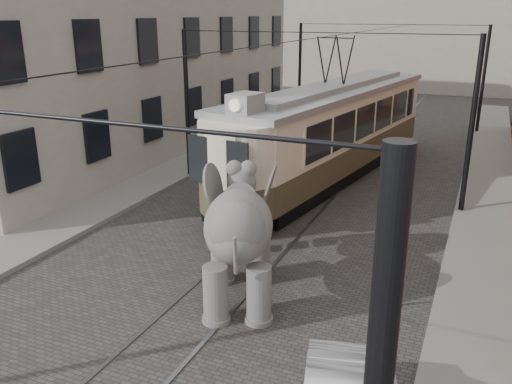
% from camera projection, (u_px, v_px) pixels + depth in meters
% --- Properties ---
extents(ground, '(120.00, 120.00, 0.00)m').
position_uv_depth(ground, '(254.00, 256.00, 15.31)').
color(ground, '#3E3C3A').
extents(tram_rails, '(1.54, 80.00, 0.02)m').
position_uv_depth(tram_rails, '(254.00, 255.00, 15.31)').
color(tram_rails, slate).
rests_on(tram_rails, ground).
extents(sidewalk_right, '(2.00, 60.00, 0.15)m').
position_uv_depth(sidewalk_right, '(479.00, 295.00, 13.02)').
color(sidewalk_right, slate).
rests_on(sidewalk_right, ground).
extents(sidewalk_left, '(2.00, 60.00, 0.15)m').
position_uv_depth(sidewalk_left, '(75.00, 220.00, 17.74)').
color(sidewalk_left, slate).
rests_on(sidewalk_left, ground).
extents(stucco_building, '(7.00, 24.00, 10.00)m').
position_uv_depth(stucco_building, '(132.00, 47.00, 26.55)').
color(stucco_building, gray).
rests_on(stucco_building, ground).
extents(distant_block, '(28.00, 10.00, 14.00)m').
position_uv_depth(distant_block, '(433.00, 8.00, 47.84)').
color(distant_block, gray).
rests_on(distant_block, ground).
extents(catenary, '(11.00, 30.20, 6.00)m').
position_uv_depth(catenary, '(306.00, 121.00, 18.77)').
color(catenary, black).
rests_on(catenary, ground).
extents(tram, '(5.27, 14.72, 5.73)m').
position_uv_depth(tram, '(333.00, 110.00, 21.75)').
color(tram, beige).
rests_on(tram, ground).
extents(elephant, '(4.40, 5.58, 3.01)m').
position_uv_depth(elephant, '(239.00, 243.00, 12.51)').
color(elephant, '#5C5A55').
rests_on(elephant, ground).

